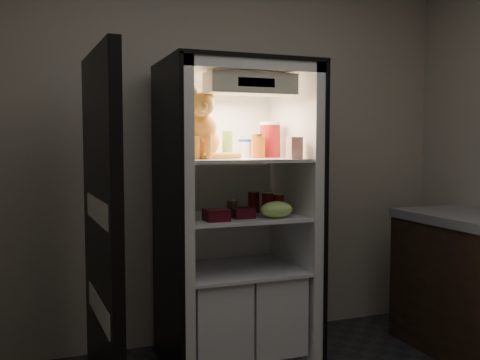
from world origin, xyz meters
The scene contains 16 objects.
room_shell centered at (0.00, 0.00, 1.62)m, with size 3.60×3.60×3.60m.
refrigerator centered at (0.00, 1.38, 0.79)m, with size 0.90×0.72×1.88m.
fridge_door centered at (-0.85, 1.04, 0.91)m, with size 0.10×0.87×1.85m.
tabby_cat centered at (-0.23, 1.31, 1.45)m, with size 0.35×0.41×0.42m.
parmesan_shaker centered at (-0.04, 1.40, 1.37)m, with size 0.07×0.07×0.17m.
mayo_tub centered at (0.09, 1.42, 1.35)m, with size 0.08×0.08×0.12m.
salsa_jar centered at (0.14, 1.33, 1.36)m, with size 0.08×0.08×0.15m.
pepper_jar centered at (0.26, 1.41, 1.40)m, with size 0.13×0.13×0.23m.
cream_carton centered at (0.28, 1.11, 1.35)m, with size 0.08×0.08×0.13m, color silver.
soda_can_a centered at (0.14, 1.40, 1.01)m, with size 0.07×0.07×0.14m.
soda_can_b centered at (0.27, 1.30, 1.00)m, with size 0.07×0.07×0.12m.
soda_can_c centered at (0.19, 1.30, 1.01)m, with size 0.07×0.07×0.14m.
condiment_jar centered at (-0.02, 1.36, 0.99)m, with size 0.07×0.07×0.10m.
grape_bag centered at (0.17, 1.12, 0.99)m, with size 0.20×0.14×0.10m, color #A5D463.
berry_box_left centered at (-0.20, 1.14, 0.97)m, with size 0.13×0.13×0.07m, color #480C12.
berry_box_right centered at (-0.02, 1.19, 0.97)m, with size 0.12×0.12×0.06m, color #480C12.
Camera 1 is at (-1.16, -1.74, 1.39)m, focal length 40.00 mm.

